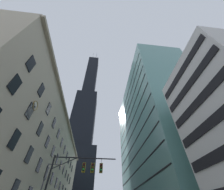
{
  "coord_description": "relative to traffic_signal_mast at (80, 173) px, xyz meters",
  "views": [
    {
      "loc": [
        -1.12,
        -12.95,
        1.31
      ],
      "look_at": [
        2.67,
        21.38,
        34.42
      ],
      "focal_mm": 20.98,
      "sensor_mm": 36.0,
      "label": 1
    }
  ],
  "objects": [
    {
      "name": "station_building",
      "position": [
        -16.75,
        21.25,
        6.56
      ],
      "size": [
        18.21,
        64.61,
        23.92
      ],
      "color": "#BCAF93",
      "rests_on": "ground"
    },
    {
      "name": "traffic_signal_mast",
      "position": [
        0.0,
        0.0,
        0.0
      ],
      "size": [
        7.92,
        0.63,
        7.15
      ],
      "color": "black",
      "rests_on": "sidewalk_left"
    },
    {
      "name": "dark_skyscraper",
      "position": [
        -12.92,
        86.77,
        50.57
      ],
      "size": [
        28.58,
        28.58,
        189.75
      ],
      "color": "black",
      "rests_on": "ground"
    },
    {
      "name": "glass_office_midrise",
      "position": [
        22.56,
        26.45,
        19.84
      ],
      "size": [
        17.21,
        46.29,
        50.44
      ],
      "color": "slate",
      "rests_on": "ground"
    },
    {
      "name": "street_lamppost",
      "position": [
        -5.38,
        5.95,
        -0.59
      ],
      "size": [
        2.49,
        0.32,
        7.81
      ],
      "color": "#47474C",
      "rests_on": "sidewalk_left"
    }
  ]
}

